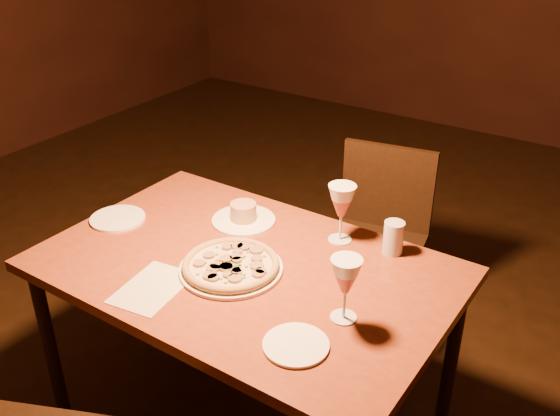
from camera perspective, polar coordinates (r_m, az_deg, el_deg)
The scene contains 10 objects.
dining_table at distance 2.00m, azimuth -3.18°, elevation -6.63°, with size 1.30×0.84×0.69m.
chair_far at distance 2.63m, azimuth 8.89°, elevation -2.33°, with size 0.45×0.45×0.80m.
pizza_plate at distance 1.94m, azimuth -4.52°, elevation -5.25°, with size 0.32×0.32×0.04m.
ramekin_saucer at distance 2.20m, azimuth -3.36°, elevation -0.72°, with size 0.22×0.22×0.07m.
wine_glass_far at distance 2.05m, azimuth 5.61°, elevation -0.50°, with size 0.09×0.09×0.20m, color #AE4E48, non-canonical shape.
wine_glass_right at distance 1.70m, azimuth 5.97°, elevation -7.41°, with size 0.09×0.09×0.19m, color #AE4E48, non-canonical shape.
water_tumbler at distance 2.03m, azimuth 10.33°, elevation -2.68°, with size 0.07×0.07×0.11m, color silver.
side_plate_left at distance 2.29m, azimuth -14.63°, elevation -0.94°, with size 0.19×0.19×0.01m, color white.
side_plate_near at distance 1.66m, azimuth 1.47°, elevation -12.41°, with size 0.17×0.17×0.01m, color white.
menu_card at distance 1.90m, azimuth -11.59°, elevation -7.15°, with size 0.17×0.24×0.00m, color beige.
Camera 1 is at (0.90, -1.18, 1.77)m, focal length 40.00 mm.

